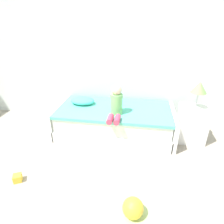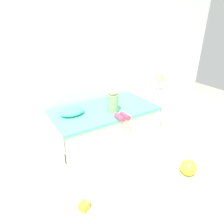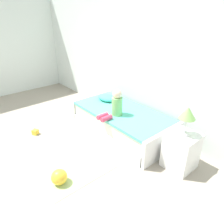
{
  "view_description": "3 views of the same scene",
  "coord_description": "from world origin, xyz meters",
  "px_view_note": "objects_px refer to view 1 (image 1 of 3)",
  "views": [
    {
      "loc": [
        0.65,
        -0.99,
        1.93
      ],
      "look_at": [
        0.22,
        1.75,
        0.55
      ],
      "focal_mm": 30.29,
      "sensor_mm": 36.0,
      "label": 1
    },
    {
      "loc": [
        -1.42,
        -0.9,
        2.06
      ],
      "look_at": [
        0.22,
        1.75,
        0.55
      ],
      "focal_mm": 31.35,
      "sensor_mm": 36.0,
      "label": 2
    },
    {
      "loc": [
        2.85,
        -0.49,
        2.26
      ],
      "look_at": [
        0.22,
        1.75,
        0.55
      ],
      "focal_mm": 32.95,
      "sensor_mm": 36.0,
      "label": 3
    }
  ],
  "objects_px": {
    "table_lamp": "(199,89)",
    "child_figure": "(116,103)",
    "nightstand": "(192,124)",
    "toy_block": "(18,178)",
    "pillow": "(82,101)",
    "toy_ball": "(133,208)",
    "bed": "(114,121)"
  },
  "relations": [
    {
      "from": "table_lamp",
      "to": "child_figure",
      "type": "relative_size",
      "value": 0.88
    },
    {
      "from": "nightstand",
      "to": "table_lamp",
      "type": "height_order",
      "value": "table_lamp"
    },
    {
      "from": "child_figure",
      "to": "toy_block",
      "type": "bearing_deg",
      "value": -134.9
    },
    {
      "from": "pillow",
      "to": "toy_ball",
      "type": "height_order",
      "value": "pillow"
    },
    {
      "from": "toy_ball",
      "to": "child_figure",
      "type": "bearing_deg",
      "value": 105.22
    },
    {
      "from": "toy_block",
      "to": "nightstand",
      "type": "bearing_deg",
      "value": 29.67
    },
    {
      "from": "bed",
      "to": "table_lamp",
      "type": "distance_m",
      "value": 1.52
    },
    {
      "from": "bed",
      "to": "toy_block",
      "type": "distance_m",
      "value": 1.76
    },
    {
      "from": "toy_ball",
      "to": "toy_block",
      "type": "distance_m",
      "value": 1.54
    },
    {
      "from": "table_lamp",
      "to": "toy_block",
      "type": "bearing_deg",
      "value": -150.33
    },
    {
      "from": "table_lamp",
      "to": "toy_block",
      "type": "xyz_separation_m",
      "value": [
        -2.43,
        -1.38,
        -0.89
      ]
    },
    {
      "from": "pillow",
      "to": "bed",
      "type": "bearing_deg",
      "value": -9.34
    },
    {
      "from": "bed",
      "to": "pillow",
      "type": "height_order",
      "value": "pillow"
    },
    {
      "from": "nightstand",
      "to": "toy_block",
      "type": "relative_size",
      "value": 5.91
    },
    {
      "from": "nightstand",
      "to": "toy_ball",
      "type": "xyz_separation_m",
      "value": [
        -0.91,
        -1.64,
        -0.18
      ]
    },
    {
      "from": "pillow",
      "to": "toy_block",
      "type": "height_order",
      "value": "pillow"
    },
    {
      "from": "bed",
      "to": "table_lamp",
      "type": "bearing_deg",
      "value": 0.41
    },
    {
      "from": "nightstand",
      "to": "toy_block",
      "type": "bearing_deg",
      "value": -150.33
    },
    {
      "from": "bed",
      "to": "child_figure",
      "type": "relative_size",
      "value": 4.14
    },
    {
      "from": "child_figure",
      "to": "toy_ball",
      "type": "bearing_deg",
      "value": -74.78
    },
    {
      "from": "child_figure",
      "to": "pillow",
      "type": "height_order",
      "value": "child_figure"
    },
    {
      "from": "bed",
      "to": "toy_ball",
      "type": "distance_m",
      "value": 1.69
    },
    {
      "from": "toy_ball",
      "to": "bed",
      "type": "bearing_deg",
      "value": 105.22
    },
    {
      "from": "child_figure",
      "to": "toy_block",
      "type": "relative_size",
      "value": 5.03
    },
    {
      "from": "bed",
      "to": "pillow",
      "type": "relative_size",
      "value": 4.8
    },
    {
      "from": "nightstand",
      "to": "table_lamp",
      "type": "distance_m",
      "value": 0.64
    },
    {
      "from": "bed",
      "to": "nightstand",
      "type": "relative_size",
      "value": 3.52
    },
    {
      "from": "child_figure",
      "to": "pillow",
      "type": "distance_m",
      "value": 0.76
    },
    {
      "from": "pillow",
      "to": "toy_ball",
      "type": "distance_m",
      "value": 2.07
    },
    {
      "from": "nightstand",
      "to": "toy_ball",
      "type": "relative_size",
      "value": 2.61
    },
    {
      "from": "table_lamp",
      "to": "pillow",
      "type": "xyz_separation_m",
      "value": [
        -1.96,
        0.09,
        -0.37
      ]
    },
    {
      "from": "nightstand",
      "to": "toy_ball",
      "type": "height_order",
      "value": "nightstand"
    }
  ]
}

